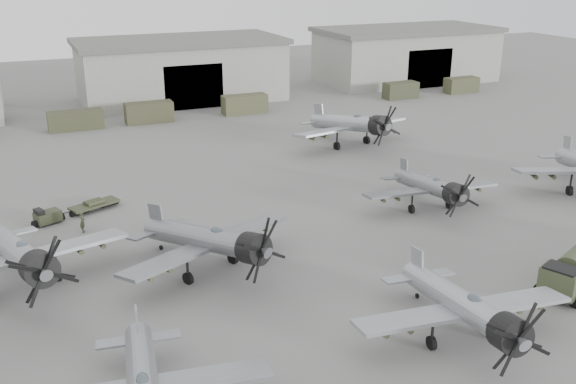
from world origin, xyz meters
The scene contains 16 objects.
ground centered at (0.00, 0.00, 0.00)m, with size 220.00×220.00×0.00m, color #5D5D5B.
hangar_center centered at (0.00, 61.96, 4.37)m, with size 29.00×14.80×8.70m.
hangar_right centered at (38.00, 61.96, 4.37)m, with size 29.00×14.80×8.70m.
support_truck_2 centered at (-16.10, 50.00, 1.14)m, with size 6.40×2.20×2.28m, color #393B27.
support_truck_3 centered at (-7.27, 50.00, 1.27)m, with size 5.87×2.20×2.55m, color #3D3D28.
support_truck_4 centered at (5.39, 50.00, 1.23)m, with size 5.90×2.20×2.45m, color #474930.
support_truck_6 centered at (29.55, 50.00, 1.18)m, with size 5.04×2.20×2.37m, color #383C27.
support_truck_7 centered at (40.39, 50.00, 1.14)m, with size 5.20×2.20×2.28m, color #42452D.
aircraft_near_1 centered at (-1.91, -5.54, 2.22)m, with size 12.29×11.06×4.89m.
aircraft_mid_0 centered at (-23.29, 10.05, 2.44)m, with size 13.48×12.13×5.36m.
aircraft_mid_1 centered at (-11.92, 7.63, 2.36)m, with size 12.64×11.47×5.19m.
aircraft_mid_2 centered at (7.76, 11.20, 2.07)m, with size 11.46×10.32×4.56m.
aircraft_far_1 centered at (10.91, 30.32, 2.54)m, with size 14.10×12.69×5.60m.
fuel_tanker centered at (8.28, -3.15, 1.44)m, with size 6.82×4.74×2.51m.
tug_trailer centered at (-19.86, 21.35, 0.53)m, with size 6.94×3.89×1.40m.
ground_crew centered at (-18.94, 17.99, 0.86)m, with size 0.63×0.41×1.72m, color #3A422B.
Camera 1 is at (-22.22, -29.00, 19.66)m, focal length 40.00 mm.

